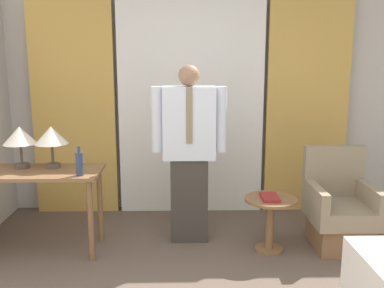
{
  "coord_description": "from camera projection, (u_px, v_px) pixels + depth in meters",
  "views": [
    {
      "loc": [
        -0.09,
        -2.08,
        1.72
      ],
      "look_at": [
        -0.01,
        1.67,
        0.97
      ],
      "focal_mm": 40.0,
      "sensor_mm": 36.0,
      "label": 1
    }
  ],
  "objects": [
    {
      "name": "table_lamp_left",
      "position": [
        20.0,
        137.0,
        3.82
      ],
      "size": [
        0.3,
        0.3,
        0.38
      ],
      "color": "#4C4238",
      "rests_on": "desk"
    },
    {
      "name": "wall_back",
      "position": [
        191.0,
        93.0,
        4.84
      ],
      "size": [
        10.0,
        0.06,
        2.7
      ],
      "color": "beige",
      "rests_on": "ground_plane"
    },
    {
      "name": "book",
      "position": [
        270.0,
        197.0,
        3.8
      ],
      "size": [
        0.15,
        0.24,
        0.03
      ],
      "color": "maroon",
      "rests_on": "side_table"
    },
    {
      "name": "desk",
      "position": [
        35.0,
        184.0,
        3.8
      ],
      "size": [
        1.17,
        0.54,
        0.75
      ],
      "color": "brown",
      "rests_on": "ground_plane"
    },
    {
      "name": "table_lamp_right",
      "position": [
        51.0,
        137.0,
        3.82
      ],
      "size": [
        0.3,
        0.3,
        0.38
      ],
      "color": "#4C4238",
      "rests_on": "desk"
    },
    {
      "name": "curtain_drape_left",
      "position": [
        73.0,
        99.0,
        4.7
      ],
      "size": [
        0.91,
        0.06,
        2.58
      ],
      "color": "gold",
      "rests_on": "ground_plane"
    },
    {
      "name": "side_table",
      "position": [
        270.0,
        215.0,
        3.85
      ],
      "size": [
        0.47,
        0.47,
        0.5
      ],
      "color": "brown",
      "rests_on": "ground_plane"
    },
    {
      "name": "curtain_sheer_center",
      "position": [
        191.0,
        99.0,
        4.73
      ],
      "size": [
        1.6,
        0.06,
        2.58
      ],
      "color": "white",
      "rests_on": "ground_plane"
    },
    {
      "name": "person",
      "position": [
        189.0,
        149.0,
        3.99
      ],
      "size": [
        0.7,
        0.23,
        1.67
      ],
      "color": "#38332D",
      "rests_on": "ground_plane"
    },
    {
      "name": "curtain_drape_right",
      "position": [
        307.0,
        99.0,
        4.76
      ],
      "size": [
        0.91,
        0.06,
        2.58
      ],
      "color": "gold",
      "rests_on": "ground_plane"
    },
    {
      "name": "bottle_near_edge",
      "position": [
        80.0,
        163.0,
        3.6
      ],
      "size": [
        0.06,
        0.06,
        0.25
      ],
      "color": "#2D3851",
      "rests_on": "desk"
    },
    {
      "name": "armchair",
      "position": [
        339.0,
        211.0,
        3.98
      ],
      "size": [
        0.58,
        0.62,
        0.91
      ],
      "color": "brown",
      "rests_on": "ground_plane"
    }
  ]
}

